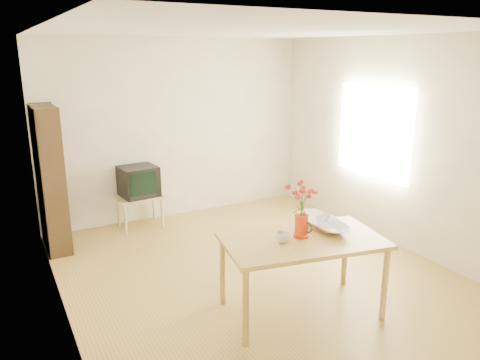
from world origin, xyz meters
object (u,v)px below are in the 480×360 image
table (302,246)px  pitcher (301,227)px  bowl (324,206)px  mug (283,237)px  television (138,181)px

table → pitcher: 0.18m
bowl → table: bearing=-156.7°
table → mug: (-0.21, 0.02, 0.12)m
table → bowl: size_ratio=3.55×
table → bowl: bowl is taller
pitcher → television: (-0.69, 2.89, -0.17)m
mug → bowl: size_ratio=0.27×
pitcher → table: bearing=-116.0°
table → mug: 0.24m
pitcher → television: bearing=90.6°
table → pitcher: (0.01, 0.04, 0.18)m
bowl → television: 2.98m
mug → bowl: (0.55, 0.13, 0.16)m
table → pitcher: bearing=87.4°
mug → bowl: bowl is taller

